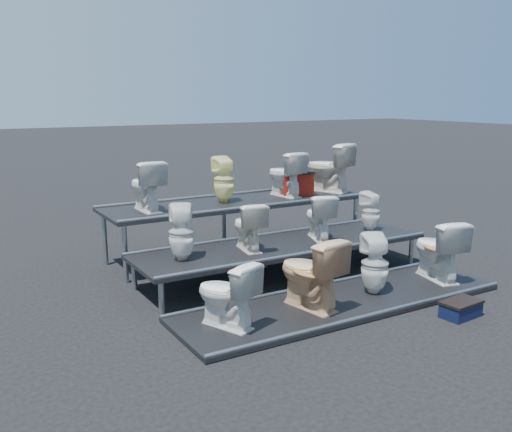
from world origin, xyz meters
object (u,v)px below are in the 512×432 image
toilet_3 (438,249)px  toilet_7 (371,211)px  toilet_1 (310,272)px  toilet_9 (224,180)px  step_stool (461,310)px  toilet_5 (248,226)px  toilet_8 (146,186)px  toilet_11 (329,167)px  toilet_6 (319,216)px  toilet_4 (181,232)px  red_crate (296,184)px  toilet_0 (226,294)px  toilet_10 (285,174)px  toilet_2 (375,264)px

toilet_3 → toilet_7: size_ratio=1.37×
toilet_1 → toilet_9: (0.24, 2.60, 0.73)m
toilet_1 → step_stool: 1.76m
toilet_5 → toilet_1: bearing=103.7°
toilet_8 → toilet_11: size_ratio=0.87×
toilet_9 → toilet_6: bearing=126.4°
toilet_3 → toilet_4: 3.40m
toilet_5 → red_crate: (1.65, 1.30, 0.26)m
toilet_0 → toilet_3: bearing=157.9°
toilet_4 → toilet_10: bearing=-131.0°
toilet_2 → toilet_8: bearing=-28.6°
toilet_5 → red_crate: bearing=-131.5°
toilet_0 → toilet_7: toilet_7 is taller
toilet_3 → toilet_4: toilet_4 is taller
red_crate → toilet_8: bearing=-162.4°
toilet_5 → step_stool: (1.48, -2.29, -0.70)m
toilet_6 → toilet_4: bearing=19.6°
toilet_7 → red_crate: 1.42m
toilet_1 → toilet_8: toilet_8 is taller
toilet_7 → toilet_11: toilet_11 is taller
toilet_4 → toilet_3: bearing=177.8°
toilet_1 → toilet_7: 2.45m
toilet_6 → toilet_8: 2.50m
toilet_7 → toilet_9: 2.28m
toilet_2 → toilet_7: toilet_7 is taller
toilet_2 → toilet_3: size_ratio=0.92×
toilet_9 → toilet_11: toilet_11 is taller
toilet_6 → red_crate: bearing=-90.9°
toilet_0 → toilet_4: size_ratio=1.02×
red_crate → toilet_7: bearing=-52.0°
toilet_7 → toilet_11: (0.18, 1.30, 0.52)m
toilet_9 → toilet_8: bearing=3.3°
toilet_6 → toilet_8: size_ratio=0.91×
toilet_2 → toilet_3: toilet_3 is taller
toilet_9 → toilet_2: bearing=109.3°
red_crate → toilet_2: bearing=-85.1°
toilet_5 → toilet_9: (0.32, 1.30, 0.43)m
toilet_7 → toilet_10: toilet_10 is taller
toilet_1 → step_stool: toilet_1 is taller
toilet_3 → toilet_5: bearing=-18.4°
toilet_11 → toilet_7: bearing=64.2°
toilet_6 → toilet_10: toilet_10 is taller
toilet_0 → toilet_10: (2.44, 2.60, 0.80)m
toilet_0 → toilet_1: size_ratio=0.85×
step_stool → toilet_2: bearing=107.9°
toilet_0 → step_stool: (2.49, -0.99, -0.34)m
toilet_10 → toilet_8: bearing=-4.7°
toilet_8 → toilet_3: bearing=139.8°
toilet_8 → toilet_11: bearing=179.8°
toilet_6 → toilet_10: size_ratio=0.90×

